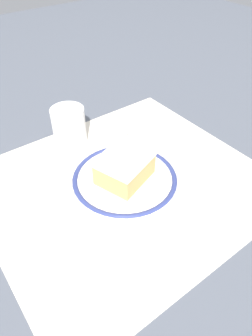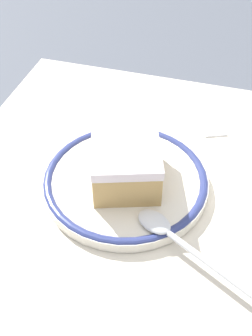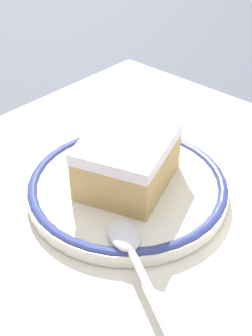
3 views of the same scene
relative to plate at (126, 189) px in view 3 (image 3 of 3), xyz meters
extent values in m
plane|color=#4C515B|center=(0.00, 0.00, -0.01)|extent=(2.40, 2.40, 0.00)
cube|color=beige|center=(0.00, 0.00, -0.01)|extent=(0.49, 0.44, 0.00)
cylinder|color=silver|center=(0.00, 0.00, 0.00)|extent=(0.19, 0.19, 0.01)
torus|color=navy|center=(0.00, 0.00, 0.00)|extent=(0.19, 0.19, 0.01)
cube|color=tan|center=(-0.01, 0.00, 0.02)|extent=(0.11, 0.10, 0.04)
cube|color=white|center=(-0.01, 0.00, 0.05)|extent=(0.11, 0.10, 0.01)
ellipsoid|color=silver|center=(0.05, 0.05, 0.01)|extent=(0.04, 0.05, 0.01)
cylinder|color=silver|center=(0.09, 0.11, 0.01)|extent=(0.06, 0.10, 0.01)
camera|label=1|loc=(-0.25, -0.33, 0.39)|focal=32.93mm
camera|label=2|loc=(0.33, 0.10, 0.36)|focal=46.13mm
camera|label=3|loc=(0.25, 0.23, 0.27)|focal=48.52mm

